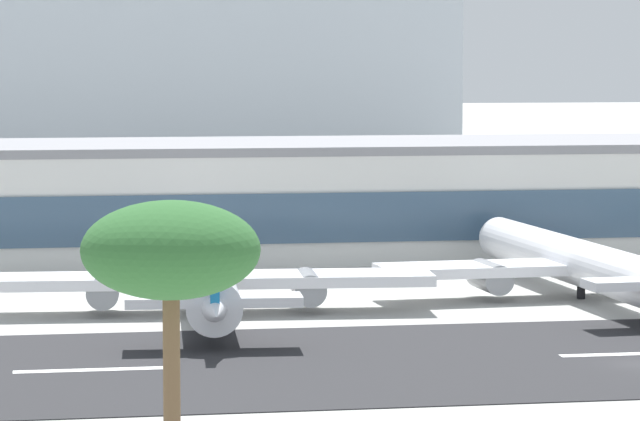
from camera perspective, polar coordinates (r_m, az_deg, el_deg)
The scene contains 9 objects.
ground_plane at distance 133.25m, azimuth 10.31°, elevation -5.01°, with size 1400.00×1400.00×0.00m, color #A8A8A3.
runway_strip at distance 137.15m, azimuth 9.72°, elevation -4.69°, with size 800.00×34.20×0.08m, color #262628.
runway_centreline_dash_3 at distance 129.72m, azimuth -7.39°, elevation -5.21°, with size 12.00×1.20×0.01m, color white.
runway_centreline_dash_4 at distance 137.63m, azimuth 10.29°, elevation -4.65°, with size 12.00×1.20×0.01m, color white.
terminal_building at distance 203.78m, azimuth 0.27°, elevation 0.44°, with size 196.53×27.74×13.20m.
distant_hotel_block at distance 320.90m, azimuth -7.60°, elevation 4.79°, with size 131.06×38.38×43.27m, color #A8B2BC.
airliner_blue_tail_gate_0 at distance 156.03m, azimuth -3.75°, elevation -2.20°, with size 41.42×51.12×10.67m.
airliner_navy_tail_gate_1 at distance 167.93m, azimuth 8.54°, elevation -1.74°, with size 39.32×50.44×10.53m.
palm_tree_0 at distance 74.55m, azimuth -4.92°, elevation -1.48°, with size 7.73×7.73×17.07m.
Camera 1 is at (-44.72, -123.35, 23.24)m, focal length 97.48 mm.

